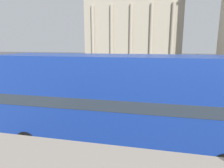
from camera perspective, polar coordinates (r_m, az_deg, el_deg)
double_decker_bus at (r=8.51m, az=2.72°, el=-4.45°), size 10.57×2.71×4.22m
plaza_building_left at (r=59.96m, az=6.18°, el=15.37°), size 26.76×11.89×17.70m
traffic_light_near at (r=14.61m, az=27.83°, el=-0.00°), size 0.42×0.24×3.21m
traffic_light_mid at (r=19.71m, az=23.08°, el=4.04°), size 0.42×0.24×3.75m
pedestrian_white at (r=30.27m, az=23.56°, el=3.40°), size 0.32×0.32×1.65m
pedestrian_blue at (r=20.95m, az=24.44°, el=0.35°), size 0.32×0.32×1.77m
pedestrian_grey at (r=33.75m, az=-0.22°, el=5.20°), size 0.32×0.32×1.75m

